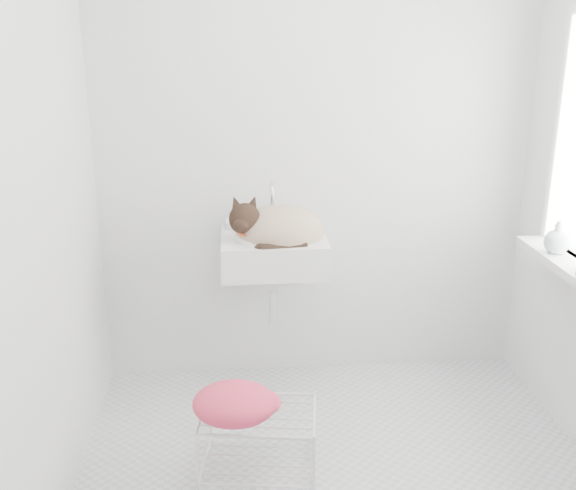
{
  "coord_description": "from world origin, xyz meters",
  "views": [
    {
      "loc": [
        -0.41,
        -2.26,
        1.78
      ],
      "look_at": [
        -0.18,
        0.5,
        0.88
      ],
      "focal_mm": 41.03,
      "sensor_mm": 36.0,
      "label": 1
    }
  ],
  "objects": [
    {
      "name": "towel",
      "position": [
        -0.43,
        0.07,
        0.31
      ],
      "size": [
        0.37,
        0.28,
        0.14
      ],
      "primitive_type": "ellipsoid",
      "rotation": [
        0.0,
        0.0,
        -0.11
      ],
      "color": "#D35414",
      "rests_on": "wire_rack"
    },
    {
      "name": "floor",
      "position": [
        0.0,
        0.0,
        0.0
      ],
      "size": [
        2.2,
        2.0,
        0.02
      ],
      "primitive_type": "cube",
      "color": "silver",
      "rests_on": "ground"
    },
    {
      "name": "faucet",
      "position": [
        -0.23,
        0.92,
        0.99
      ],
      "size": [
        0.18,
        0.13,
        0.18
      ],
      "primitive_type": null,
      "color": "silver",
      "rests_on": "sink"
    },
    {
      "name": "cat",
      "position": [
        -0.22,
        0.72,
        0.89
      ],
      "size": [
        0.47,
        0.4,
        0.28
      ],
      "rotation": [
        0.0,
        0.0,
        -0.14
      ],
      "color": "tan",
      "rests_on": "sink"
    },
    {
      "name": "back_wall",
      "position": [
        0.0,
        1.0,
        1.25
      ],
      "size": [
        2.2,
        0.02,
        2.5
      ],
      "primitive_type": "cube",
      "color": "white",
      "rests_on": "ground"
    },
    {
      "name": "left_wall",
      "position": [
        -1.1,
        0.0,
        1.25
      ],
      "size": [
        0.02,
        2.0,
        2.5
      ],
      "primitive_type": "cube",
      "color": "white",
      "rests_on": "ground"
    },
    {
      "name": "sink",
      "position": [
        -0.23,
        0.74,
        0.85
      ],
      "size": [
        0.5,
        0.44,
        0.2
      ],
      "primitive_type": "cube",
      "color": "white",
      "rests_on": "back_wall"
    },
    {
      "name": "bottle_c",
      "position": [
        1.0,
        0.39,
        0.85
      ],
      "size": [
        0.15,
        0.15,
        0.15
      ],
      "primitive_type": "imported",
      "rotation": [
        0.0,
        0.0,
        2.09
      ],
      "color": "silver",
      "rests_on": "windowsill"
    },
    {
      "name": "wire_rack",
      "position": [
        -0.34,
        0.12,
        0.15
      ],
      "size": [
        0.51,
        0.39,
        0.28
      ],
      "primitive_type": "cube",
      "rotation": [
        0.0,
        0.0,
        -0.13
      ],
      "color": "silver",
      "rests_on": "floor"
    }
  ]
}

